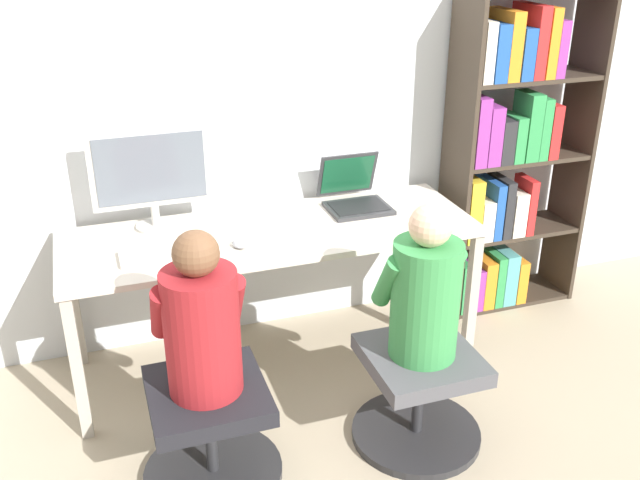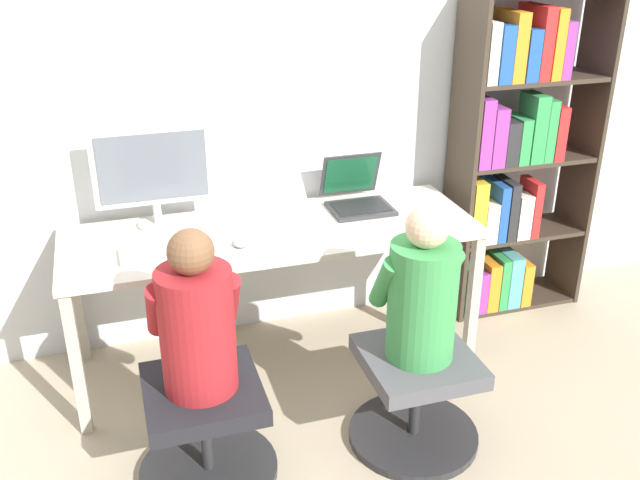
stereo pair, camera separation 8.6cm
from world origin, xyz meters
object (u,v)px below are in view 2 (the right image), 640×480
Objects in this scene: office_chair_left at (206,428)px; office_chair_right at (416,394)px; laptop at (357,197)px; bookshelf at (511,162)px; desktop_monitor at (153,174)px; person_at_laptop at (422,292)px; keyboard at (171,251)px; person_at_monitor at (196,321)px.

office_chair_left is 1.00× the size of office_chair_right.
laptop is 0.19× the size of bookshelf.
desktop_monitor is 1.39m from person_at_laptop.
laptop is 0.59× the size of office_chair_left.
keyboard is 0.79× the size of office_chair_left.
office_chair_left is (0.05, -0.94, -0.77)m from desktop_monitor.
laptop is 0.90m from bookshelf.
laptop is 0.93m from person_at_laptop.
desktop_monitor is at bearing 92.83° from person_at_monitor.
desktop_monitor is at bearing 133.61° from office_chair_right.
office_chair_right is 0.85× the size of person_at_monitor.
desktop_monitor reaches higher than keyboard.
bookshelf is (0.89, 0.01, 0.09)m from laptop.
desktop_monitor is 0.98× the size of office_chair_right.
office_chair_left is 0.50m from person_at_monitor.
office_chair_right is 0.85× the size of person_at_laptop.
laptop is 1.02m from keyboard.
person_at_monitor is (0.02, -0.60, -0.02)m from keyboard.
bookshelf is at bearing 25.86° from office_chair_left.
desktop_monitor is 0.83× the size of person_at_laptop.
laptop is 1.42m from office_chair_left.
office_chair_left is at bearing 177.08° from person_at_laptop.
desktop_monitor is 1.03m from laptop.
office_chair_right is (0.92, -0.66, -0.52)m from keyboard.
office_chair_left is (0.02, -0.61, -0.52)m from keyboard.
keyboard is 0.80m from office_chair_left.
keyboard is (-0.98, -0.27, -0.04)m from laptop.
bookshelf is at bearing -1.36° from desktop_monitor.
desktop_monitor is 0.98× the size of office_chair_left.
desktop_monitor reaches higher than person_at_monitor.
laptop is 0.59× the size of office_chair_right.
bookshelf reaches higher than keyboard.
person_at_laptop is (0.92, -0.66, -0.02)m from keyboard.
person_at_monitor is (0.05, -0.94, -0.27)m from desktop_monitor.
person_at_laptop is at bearing 90.00° from office_chair_right.
desktop_monitor is 1.22m from office_chair_left.
bookshelf is (1.87, 0.29, 0.13)m from keyboard.
person_at_laptop reaches higher than person_at_monitor.
person_at_laptop reaches higher than office_chair_right.
office_chair_right is at bearing -3.25° from office_chair_left.
desktop_monitor reaches higher than person_at_laptop.
laptop is at bearing -3.30° from desktop_monitor.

